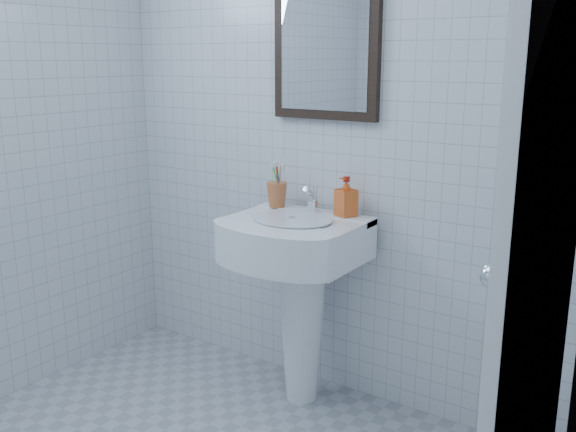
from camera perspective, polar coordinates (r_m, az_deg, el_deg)
The scene contains 10 objects.
wall_back at distance 2.81m, azimuth 3.21°, elevation 8.83°, with size 2.20×0.02×2.50m, color silver.
wall_right at distance 1.27m, azimuth 17.85°, elevation 1.98°, with size 0.02×2.40×2.50m, color silver.
washbasin at distance 2.77m, azimuth 0.99°, elevation -5.58°, with size 0.56×0.41×0.86m.
faucet at distance 2.76m, azimuth 2.17°, elevation 1.33°, with size 0.05×0.11×0.12m.
toothbrush_cup at distance 2.86m, azimuth -0.99°, elevation 1.92°, with size 0.09×0.09×0.11m, color #BB5F31, non-canonical shape.
soap_dispenser at distance 2.70m, azimuth 5.19°, elevation 1.75°, with size 0.08×0.08×0.17m, color #E55816.
wall_mirror at distance 2.77m, azimuth 3.36°, elevation 14.97°, with size 0.50×0.04×0.62m.
bathroom_door at distance 1.85m, azimuth 21.62°, elevation -2.68°, with size 0.04×0.80×2.00m, color silver.
towel_ring at distance 2.00m, azimuth 22.25°, elevation -0.09°, with size 0.18×0.18×0.01m, color silver.
hand_towel at distance 2.05m, azimuth 21.25°, elevation -4.90°, with size 0.03×0.16×0.38m, color white.
Camera 1 is at (1.44, -1.20, 1.50)m, focal length 40.00 mm.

